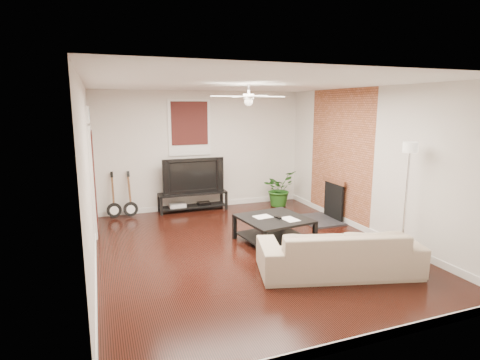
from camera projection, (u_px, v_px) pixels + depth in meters
name	position (u px, v px, depth m)	size (l,w,h in m)	color
room	(248.00, 170.00, 6.47)	(5.01, 6.01, 2.81)	black
brick_accent	(339.00, 156.00, 8.24)	(0.02, 2.20, 2.80)	#995331
fireplace	(326.00, 200.00, 8.32)	(0.80, 1.10, 0.92)	black
window_back	(190.00, 128.00, 9.00)	(1.00, 0.06, 1.30)	black
door_left	(93.00, 169.00, 7.41)	(0.08, 1.00, 2.50)	white
tv_stand	(193.00, 201.00, 9.15)	(1.60, 0.43, 0.45)	black
tv	(192.00, 175.00, 9.05)	(1.43, 0.19, 0.82)	black
coffee_table	(274.00, 230.00, 7.01)	(1.12, 1.12, 0.47)	black
sofa	(338.00, 251.00, 5.72)	(2.34, 0.91, 0.68)	tan
floor_lamp	(406.00, 201.00, 6.14)	(0.31, 0.31, 1.91)	silver
potted_plant	(279.00, 188.00, 9.57)	(0.78, 0.68, 0.87)	#215919
guitar_left	(113.00, 196.00, 8.45)	(0.32, 0.23, 1.04)	black
guitar_right	(130.00, 195.00, 8.55)	(0.32, 0.23, 1.04)	black
ceiling_fan	(249.00, 96.00, 6.24)	(1.24, 1.24, 0.32)	white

